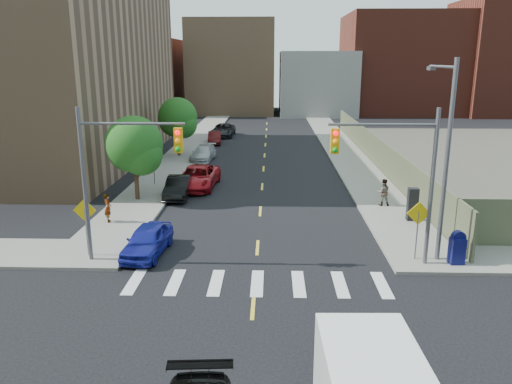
# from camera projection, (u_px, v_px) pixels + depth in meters

# --- Properties ---
(ground) EXTENTS (160.00, 160.00, 0.00)m
(ground) POSITION_uv_depth(u_px,v_px,m) (251.00, 336.00, 16.65)
(ground) COLOR black
(ground) RESTS_ON ground
(sidewalk_nw) EXTENTS (3.50, 73.00, 0.15)m
(sidewalk_nw) POSITION_uv_depth(u_px,v_px,m) (198.00, 139.00, 56.92)
(sidewalk_nw) COLOR gray
(sidewalk_nw) RESTS_ON ground
(sidewalk_ne) EXTENTS (3.50, 73.00, 0.15)m
(sidewalk_ne) POSITION_uv_depth(u_px,v_px,m) (334.00, 139.00, 56.46)
(sidewalk_ne) COLOR gray
(sidewalk_ne) RESTS_ON ground
(fence_north) EXTENTS (0.12, 44.00, 2.50)m
(fence_north) POSITION_uv_depth(u_px,v_px,m) (375.00, 150.00, 43.07)
(fence_north) COLOR #576144
(fence_north) RESTS_ON ground
(building_nw) EXTENTS (22.00, 30.00, 16.00)m
(building_nw) POSITION_uv_depth(u_px,v_px,m) (17.00, 69.00, 44.19)
(building_nw) COLOR #8C6B4C
(building_nw) RESTS_ON ground
(bg_bldg_west) EXTENTS (14.00, 18.00, 12.00)m
(bg_bldg_west) POSITION_uv_depth(u_px,v_px,m) (137.00, 76.00, 83.32)
(bg_bldg_west) COLOR #592319
(bg_bldg_west) RESTS_ON ground
(bg_bldg_midwest) EXTENTS (14.00, 16.00, 15.00)m
(bg_bldg_midwest) POSITION_uv_depth(u_px,v_px,m) (233.00, 67.00, 84.38)
(bg_bldg_midwest) COLOR #8C6B4C
(bg_bldg_midwest) RESTS_ON ground
(bg_bldg_center) EXTENTS (12.00, 16.00, 10.00)m
(bg_bldg_center) POSITION_uv_depth(u_px,v_px,m) (316.00, 83.00, 82.68)
(bg_bldg_center) COLOR gray
(bg_bldg_center) RESTS_ON ground
(bg_bldg_east) EXTENTS (18.00, 18.00, 16.00)m
(bg_bldg_east) POSITION_uv_depth(u_px,v_px,m) (399.00, 64.00, 83.42)
(bg_bldg_east) COLOR #592319
(bg_bldg_east) RESTS_ON ground
(bg_bldg_fareast) EXTENTS (14.00, 16.00, 18.00)m
(bg_bldg_fareast) POSITION_uv_depth(u_px,v_px,m) (502.00, 58.00, 80.75)
(bg_bldg_fareast) COLOR #592319
(bg_bldg_fareast) RESTS_ON ground
(signal_nw) EXTENTS (4.59, 0.30, 7.00)m
(signal_nw) POSITION_uv_depth(u_px,v_px,m) (117.00, 165.00, 21.45)
(signal_nw) COLOR #59595E
(signal_nw) RESTS_ON ground
(signal_ne) EXTENTS (4.59, 0.30, 7.00)m
(signal_ne) POSITION_uv_depth(u_px,v_px,m) (397.00, 167.00, 21.09)
(signal_ne) COLOR #59595E
(signal_ne) RESTS_ON ground
(streetlight_ne) EXTENTS (0.25, 3.70, 9.00)m
(streetlight_ne) POSITION_uv_depth(u_px,v_px,m) (445.00, 147.00, 21.71)
(streetlight_ne) COLOR #59595E
(streetlight_ne) RESTS_ON ground
(warn_sign_nw) EXTENTS (1.06, 0.06, 2.83)m
(warn_sign_nw) POSITION_uv_depth(u_px,v_px,m) (85.00, 217.00, 22.64)
(warn_sign_nw) COLOR #59595E
(warn_sign_nw) RESTS_ON ground
(warn_sign_ne) EXTENTS (1.06, 0.06, 2.83)m
(warn_sign_ne) POSITION_uv_depth(u_px,v_px,m) (418.00, 220.00, 22.20)
(warn_sign_ne) COLOR #59595E
(warn_sign_ne) RESTS_ON ground
(warn_sign_midwest) EXTENTS (1.06, 0.06, 2.83)m
(warn_sign_midwest) POSITION_uv_depth(u_px,v_px,m) (153.00, 159.00, 35.67)
(warn_sign_midwest) COLOR #59595E
(warn_sign_midwest) RESTS_ON ground
(tree_west_near) EXTENTS (3.66, 3.64, 5.52)m
(tree_west_near) POSITION_uv_depth(u_px,v_px,m) (135.00, 148.00, 31.48)
(tree_west_near) COLOR #332114
(tree_west_near) RESTS_ON ground
(tree_west_far) EXTENTS (3.66, 3.64, 5.52)m
(tree_west_far) POSITION_uv_depth(u_px,v_px,m) (178.00, 120.00, 45.96)
(tree_west_far) COLOR #332114
(tree_west_far) RESTS_ON ground
(parked_car_blue) EXTENTS (1.98, 4.21, 1.39)m
(parked_car_blue) POSITION_uv_depth(u_px,v_px,m) (147.00, 240.00, 23.38)
(parked_car_blue) COLOR #1B2198
(parked_car_blue) RESTS_ON ground
(parked_car_black) EXTENTS (1.56, 4.26, 1.39)m
(parked_car_black) POSITION_uv_depth(u_px,v_px,m) (178.00, 187.00, 33.04)
(parked_car_black) COLOR black
(parked_car_black) RESTS_ON ground
(parked_car_red) EXTENTS (2.93, 5.72, 1.55)m
(parked_car_red) POSITION_uv_depth(u_px,v_px,m) (198.00, 177.00, 35.44)
(parked_car_red) COLOR #A81019
(parked_car_red) RESTS_ON ground
(parked_car_silver) EXTENTS (2.15, 4.62, 1.30)m
(parked_car_silver) POSITION_uv_depth(u_px,v_px,m) (203.00, 153.00, 45.00)
(parked_car_silver) COLOR #ABADB3
(parked_car_silver) RESTS_ON ground
(parked_car_white) EXTENTS (1.60, 3.89, 1.32)m
(parked_car_white) POSITION_uv_depth(u_px,v_px,m) (205.00, 151.00, 46.34)
(parked_car_white) COLOR silver
(parked_car_white) RESTS_ON ground
(parked_car_maroon) EXTENTS (1.72, 4.04, 1.29)m
(parked_car_maroon) POSITION_uv_depth(u_px,v_px,m) (215.00, 138.00, 53.87)
(parked_car_maroon) COLOR #400C0D
(parked_car_maroon) RESTS_ON ground
(parked_car_grey) EXTENTS (2.70, 5.43, 1.48)m
(parked_car_grey) POSITION_uv_depth(u_px,v_px,m) (223.00, 130.00, 58.85)
(parked_car_grey) COLOR #222327
(parked_car_grey) RESTS_ON ground
(mailbox) EXTENTS (0.67, 0.55, 1.52)m
(mailbox) POSITION_uv_depth(u_px,v_px,m) (457.00, 248.00, 21.95)
(mailbox) COLOR #0D1050
(mailbox) RESTS_ON sidewalk_ne
(payphone) EXTENTS (0.55, 0.45, 1.85)m
(payphone) POSITION_uv_depth(u_px,v_px,m) (412.00, 204.00, 27.83)
(payphone) COLOR black
(payphone) RESTS_ON sidewalk_ne
(pedestrian_west) EXTENTS (0.58, 0.69, 1.62)m
(pedestrian_west) POSITION_uv_depth(u_px,v_px,m) (108.00, 208.00, 27.57)
(pedestrian_west) COLOR gray
(pedestrian_west) RESTS_ON sidewalk_nw
(pedestrian_east) EXTENTS (0.84, 0.67, 1.67)m
(pedestrian_east) POSITION_uv_depth(u_px,v_px,m) (383.00, 192.00, 30.66)
(pedestrian_east) COLOR gray
(pedestrian_east) RESTS_ON sidewalk_ne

